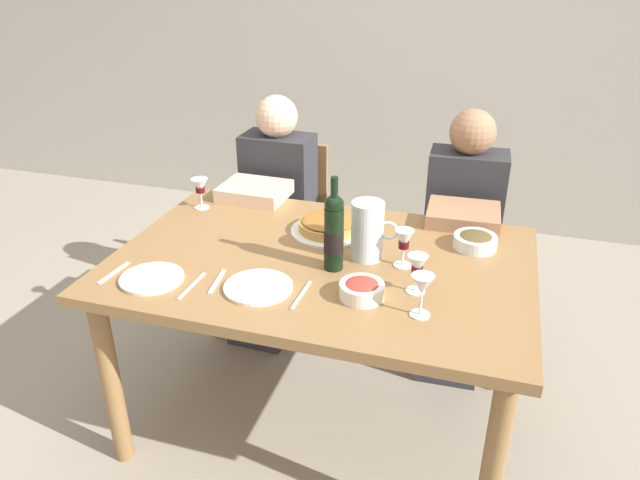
# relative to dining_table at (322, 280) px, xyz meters

# --- Properties ---
(ground_plane) EXTENTS (8.00, 8.00, 0.00)m
(ground_plane) POSITION_rel_dining_table_xyz_m (0.00, 0.00, -0.67)
(ground_plane) COLOR gray
(back_wall) EXTENTS (8.00, 0.10, 2.80)m
(back_wall) POSITION_rel_dining_table_xyz_m (0.00, 2.19, 0.73)
(back_wall) COLOR #B2ADA3
(back_wall) RESTS_ON ground
(dining_table) EXTENTS (1.50, 1.00, 0.76)m
(dining_table) POSITION_rel_dining_table_xyz_m (0.00, 0.00, 0.00)
(dining_table) COLOR olive
(dining_table) RESTS_ON ground
(wine_bottle) EXTENTS (0.07, 0.07, 0.34)m
(wine_bottle) POSITION_rel_dining_table_xyz_m (0.06, -0.05, 0.23)
(wine_bottle) COLOR black
(wine_bottle) RESTS_ON dining_table
(water_pitcher) EXTENTS (0.17, 0.12, 0.22)m
(water_pitcher) POSITION_rel_dining_table_xyz_m (0.15, 0.06, 0.19)
(water_pitcher) COLOR silver
(water_pitcher) RESTS_ON dining_table
(baked_tart) EXTENTS (0.30, 0.30, 0.06)m
(baked_tart) POSITION_rel_dining_table_xyz_m (-0.04, 0.22, 0.12)
(baked_tart) COLOR white
(baked_tart) RESTS_ON dining_table
(salad_bowl) EXTENTS (0.15, 0.15, 0.06)m
(salad_bowl) POSITION_rel_dining_table_xyz_m (0.20, -0.22, 0.12)
(salad_bowl) COLOR white
(salad_bowl) RESTS_ON dining_table
(olive_bowl) EXTENTS (0.16, 0.16, 0.06)m
(olive_bowl) POSITION_rel_dining_table_xyz_m (0.52, 0.25, 0.12)
(olive_bowl) COLOR silver
(olive_bowl) RESTS_ON dining_table
(wine_glass_left_diner) EXTENTS (0.07, 0.07, 0.14)m
(wine_glass_left_diner) POSITION_rel_dining_table_xyz_m (0.29, 0.03, 0.19)
(wine_glass_left_diner) COLOR silver
(wine_glass_left_diner) RESTS_ON dining_table
(wine_glass_right_diner) EXTENTS (0.07, 0.07, 0.14)m
(wine_glass_right_diner) POSITION_rel_dining_table_xyz_m (0.40, -0.26, 0.19)
(wine_glass_right_diner) COLOR silver
(wine_glass_right_diner) RESTS_ON dining_table
(wine_glass_centre) EXTENTS (0.07, 0.07, 0.13)m
(wine_glass_centre) POSITION_rel_dining_table_xyz_m (-0.63, 0.29, 0.19)
(wine_glass_centre) COLOR silver
(wine_glass_centre) RESTS_ON dining_table
(wine_glass_spare) EXTENTS (0.07, 0.07, 0.13)m
(wine_glass_spare) POSITION_rel_dining_table_xyz_m (0.36, -0.13, 0.19)
(wine_glass_spare) COLOR silver
(wine_glass_spare) RESTS_ON dining_table
(dinner_plate_left_setting) EXTENTS (0.22, 0.22, 0.01)m
(dinner_plate_left_setting) POSITION_rel_dining_table_xyz_m (-0.51, -0.32, 0.10)
(dinner_plate_left_setting) COLOR silver
(dinner_plate_left_setting) RESTS_ON dining_table
(dinner_plate_right_setting) EXTENTS (0.23, 0.23, 0.01)m
(dinner_plate_right_setting) POSITION_rel_dining_table_xyz_m (-0.14, -0.26, 0.10)
(dinner_plate_right_setting) COLOR white
(dinner_plate_right_setting) RESTS_ON dining_table
(fork_left_setting) EXTENTS (0.03, 0.16, 0.00)m
(fork_left_setting) POSITION_rel_dining_table_xyz_m (-0.66, -0.32, 0.09)
(fork_left_setting) COLOR silver
(fork_left_setting) RESTS_ON dining_table
(knife_left_setting) EXTENTS (0.01, 0.18, 0.00)m
(knife_left_setting) POSITION_rel_dining_table_xyz_m (-0.36, -0.32, 0.09)
(knife_left_setting) COLOR silver
(knife_left_setting) RESTS_ON dining_table
(knife_right_setting) EXTENTS (0.01, 0.18, 0.00)m
(knife_right_setting) POSITION_rel_dining_table_xyz_m (0.01, -0.26, 0.09)
(knife_right_setting) COLOR silver
(knife_right_setting) RESTS_ON dining_table
(spoon_right_setting) EXTENTS (0.04, 0.16, 0.00)m
(spoon_right_setting) POSITION_rel_dining_table_xyz_m (-0.29, -0.26, 0.09)
(spoon_right_setting) COLOR silver
(spoon_right_setting) RESTS_ON dining_table
(chair_left) EXTENTS (0.41, 0.41, 0.87)m
(chair_left) POSITION_rel_dining_table_xyz_m (-0.45, 0.87, -0.17)
(chair_left) COLOR olive
(chair_left) RESTS_ON ground
(diner_left) EXTENTS (0.35, 0.51, 1.16)m
(diner_left) POSITION_rel_dining_table_xyz_m (-0.45, 0.64, -0.05)
(diner_left) COLOR #2D2D33
(diner_left) RESTS_ON ground
(chair_right) EXTENTS (0.42, 0.42, 0.87)m
(chair_right) POSITION_rel_dining_table_xyz_m (0.45, 0.88, -0.17)
(chair_right) COLOR olive
(chair_right) RESTS_ON ground
(diner_right) EXTENTS (0.35, 0.51, 1.16)m
(diner_right) POSITION_rel_dining_table_xyz_m (0.45, 0.64, -0.05)
(diner_right) COLOR #2D2D33
(diner_right) RESTS_ON ground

